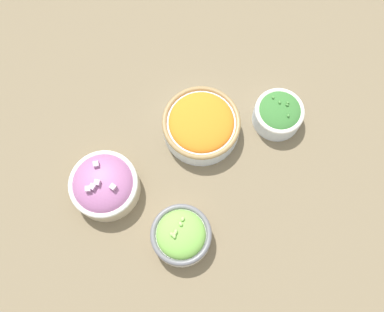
{
  "coord_description": "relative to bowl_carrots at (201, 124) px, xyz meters",
  "views": [
    {
      "loc": [
        -0.26,
        -0.16,
        0.99
      ],
      "look_at": [
        0.0,
        0.0,
        0.03
      ],
      "focal_mm": 40.0,
      "sensor_mm": 36.0,
      "label": 1
    }
  ],
  "objects": [
    {
      "name": "ground_plane",
      "position": [
        -0.08,
        -0.02,
        -0.04
      ],
      "size": [
        3.0,
        3.0,
        0.0
      ],
      "primitive_type": "plane",
      "color": "#75664C"
    },
    {
      "name": "bowl_carrots",
      "position": [
        0.0,
        0.0,
        0.0
      ],
      "size": [
        0.19,
        0.19,
        0.07
      ],
      "color": "silver",
      "rests_on": "ground_plane"
    },
    {
      "name": "bowl_lettuce",
      "position": [
        -0.25,
        -0.09,
        0.0
      ],
      "size": [
        0.13,
        0.13,
        0.09
      ],
      "color": "silver",
      "rests_on": "ground_plane"
    },
    {
      "name": "bowl_broccoli",
      "position": [
        0.12,
        -0.15,
        -0.0
      ],
      "size": [
        0.12,
        0.12,
        0.07
      ],
      "color": "silver",
      "rests_on": "ground_plane"
    },
    {
      "name": "bowl_red_onion",
      "position": [
        -0.24,
        0.11,
        0.0
      ],
      "size": [
        0.16,
        0.16,
        0.09
      ],
      "color": "beige",
      "rests_on": "ground_plane"
    }
  ]
}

